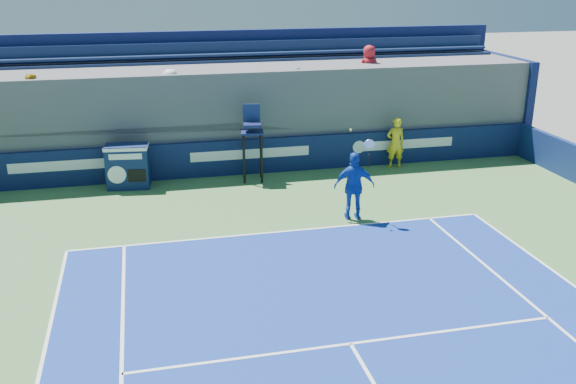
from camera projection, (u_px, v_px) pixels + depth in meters
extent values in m
imported|color=yellow|center=(395.00, 143.00, 22.07)|extent=(0.66, 0.46, 1.75)
cube|color=white|center=(285.00, 231.00, 16.88)|extent=(10.97, 0.07, 0.00)
cube|color=white|center=(351.00, 344.00, 11.84)|extent=(8.23, 0.07, 0.00)
cube|color=#0B1640|center=(250.00, 156.00, 21.48)|extent=(20.40, 0.20, 1.20)
cube|color=white|center=(62.00, 166.00, 20.06)|extent=(3.20, 0.01, 0.32)
cube|color=white|center=(251.00, 154.00, 21.34)|extent=(4.00, 0.01, 0.32)
cube|color=white|center=(405.00, 144.00, 22.52)|extent=(3.60, 0.01, 0.32)
cylinder|color=white|center=(359.00, 147.00, 22.16)|extent=(0.44, 0.01, 0.44)
cube|color=#0E1B48|center=(128.00, 166.00, 20.06)|extent=(1.37, 0.84, 1.40)
cube|color=white|center=(126.00, 147.00, 19.85)|extent=(1.39, 0.87, 0.10)
cylinder|color=white|center=(117.00, 175.00, 19.74)|extent=(0.56, 0.08, 0.56)
cube|color=black|center=(137.00, 176.00, 19.82)|extent=(0.55, 0.08, 0.40)
cube|color=silver|center=(125.00, 157.00, 19.59)|extent=(0.99, 0.12, 0.18)
cylinder|color=black|center=(244.00, 160.00, 20.43)|extent=(0.08, 0.08, 1.60)
cylinder|color=black|center=(262.00, 159.00, 20.48)|extent=(0.08, 0.08, 1.60)
cylinder|color=black|center=(244.00, 155.00, 20.95)|extent=(0.08, 0.08, 1.60)
cylinder|color=black|center=(261.00, 154.00, 21.01)|extent=(0.08, 0.08, 1.60)
cube|color=#0F174C|center=(252.00, 132.00, 20.44)|extent=(0.79, 0.79, 0.06)
cube|color=#121946|center=(252.00, 125.00, 20.27)|extent=(0.60, 0.52, 0.08)
cube|color=#14224E|center=(251.00, 113.00, 20.50)|extent=(0.55, 0.13, 0.60)
imported|color=#1641B4|center=(354.00, 186.00, 17.45)|extent=(1.18, 0.67, 1.90)
cylinder|color=black|center=(368.00, 161.00, 17.15)|extent=(0.07, 0.16, 0.39)
torus|color=silver|center=(369.00, 144.00, 16.92)|extent=(0.31, 0.19, 0.29)
cylinder|color=white|center=(369.00, 144.00, 16.92)|extent=(0.26, 0.15, 0.24)
sphere|color=#D1E132|center=(351.00, 130.00, 16.84)|extent=(0.07, 0.07, 0.07)
cube|color=#505055|center=(240.00, 113.00, 22.87)|extent=(20.40, 3.60, 3.38)
cube|color=#505055|center=(247.00, 127.00, 21.70)|extent=(20.40, 0.90, 0.55)
cube|color=#132248|center=(247.00, 114.00, 21.45)|extent=(20.00, 0.45, 0.08)
cube|color=#132248|center=(246.00, 107.00, 21.61)|extent=(20.00, 0.06, 0.45)
cube|color=#505055|center=(242.00, 106.00, 22.34)|extent=(20.40, 0.90, 0.55)
cube|color=#132248|center=(242.00, 93.00, 22.09)|extent=(20.00, 0.45, 0.08)
cube|color=#132248|center=(241.00, 86.00, 22.26)|extent=(20.00, 0.06, 0.45)
cube|color=#505055|center=(238.00, 86.00, 22.99)|extent=(20.40, 0.90, 0.55)
cube|color=#132248|center=(238.00, 73.00, 22.74)|extent=(20.00, 0.45, 0.08)
cube|color=#132248|center=(237.00, 66.00, 22.90)|extent=(20.00, 0.06, 0.45)
cube|color=#505055|center=(234.00, 67.00, 23.63)|extent=(20.40, 0.90, 0.55)
cube|color=#132248|center=(234.00, 54.00, 23.38)|extent=(20.00, 0.45, 0.08)
cube|color=#132248|center=(233.00, 48.00, 23.55)|extent=(20.00, 0.06, 0.45)
cube|color=#0C1647|center=(232.00, 89.00, 24.49)|extent=(20.80, 0.30, 4.40)
cube|color=#0C1647|center=(502.00, 100.00, 25.08)|extent=(0.30, 3.90, 3.40)
imported|color=gold|center=(32.00, 102.00, 19.83)|extent=(0.92, 0.75, 1.76)
imported|color=silver|center=(172.00, 96.00, 20.74)|extent=(1.17, 0.72, 1.75)
imported|color=#177F75|center=(298.00, 92.00, 21.66)|extent=(0.98, 0.44, 1.65)
imported|color=#A41720|center=(369.00, 69.00, 22.90)|extent=(0.87, 0.62, 1.68)
imported|color=black|center=(440.00, 89.00, 22.80)|extent=(0.61, 0.47, 1.49)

